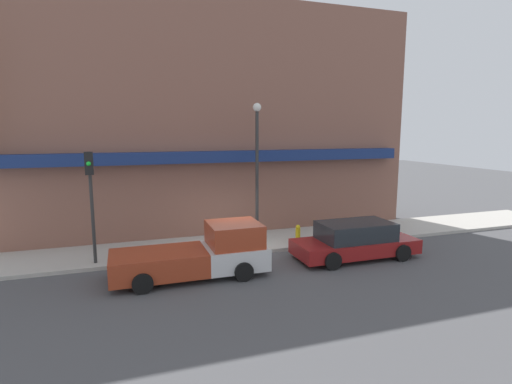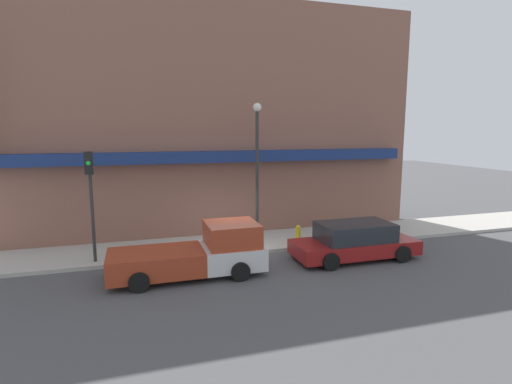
{
  "view_description": "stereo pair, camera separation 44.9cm",
  "coord_description": "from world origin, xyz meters",
  "px_view_note": "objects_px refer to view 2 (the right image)",
  "views": [
    {
      "loc": [
        -4.1,
        -14.65,
        4.96
      ],
      "look_at": [
        1.24,
        1.22,
        2.35
      ],
      "focal_mm": 28.0,
      "sensor_mm": 36.0,
      "label": 1
    },
    {
      "loc": [
        -3.67,
        -14.78,
        4.96
      ],
      "look_at": [
        1.24,
        1.22,
        2.35
      ],
      "focal_mm": 28.0,
      "sensor_mm": 36.0,
      "label": 2
    }
  ],
  "objects_px": {
    "pickup_truck": "(198,254)",
    "fire_hydrant": "(298,233)",
    "parked_car": "(355,241)",
    "traffic_light": "(90,188)",
    "street_lamp": "(257,157)"
  },
  "relations": [
    {
      "from": "pickup_truck",
      "to": "parked_car",
      "type": "relative_size",
      "value": 1.07
    },
    {
      "from": "street_lamp",
      "to": "fire_hydrant",
      "type": "bearing_deg",
      "value": -21.74
    },
    {
      "from": "pickup_truck",
      "to": "traffic_light",
      "type": "bearing_deg",
      "value": 148.32
    },
    {
      "from": "traffic_light",
      "to": "parked_car",
      "type": "bearing_deg",
      "value": -12.08
    },
    {
      "from": "pickup_truck",
      "to": "fire_hydrant",
      "type": "bearing_deg",
      "value": 25.52
    },
    {
      "from": "pickup_truck",
      "to": "street_lamp",
      "type": "bearing_deg",
      "value": 43.57
    },
    {
      "from": "pickup_truck",
      "to": "fire_hydrant",
      "type": "relative_size",
      "value": 7.16
    },
    {
      "from": "street_lamp",
      "to": "pickup_truck",
      "type": "bearing_deg",
      "value": -135.13
    },
    {
      "from": "street_lamp",
      "to": "traffic_light",
      "type": "height_order",
      "value": "street_lamp"
    },
    {
      "from": "parked_car",
      "to": "street_lamp",
      "type": "height_order",
      "value": "street_lamp"
    },
    {
      "from": "traffic_light",
      "to": "street_lamp",
      "type": "bearing_deg",
      "value": 8.71
    },
    {
      "from": "fire_hydrant",
      "to": "traffic_light",
      "type": "distance_m",
      "value": 8.57
    },
    {
      "from": "pickup_truck",
      "to": "fire_hydrant",
      "type": "height_order",
      "value": "pickup_truck"
    },
    {
      "from": "fire_hydrant",
      "to": "street_lamp",
      "type": "distance_m",
      "value": 3.76
    },
    {
      "from": "parked_car",
      "to": "street_lamp",
      "type": "xyz_separation_m",
      "value": [
        -3.01,
        3.05,
        3.12
      ]
    }
  ]
}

